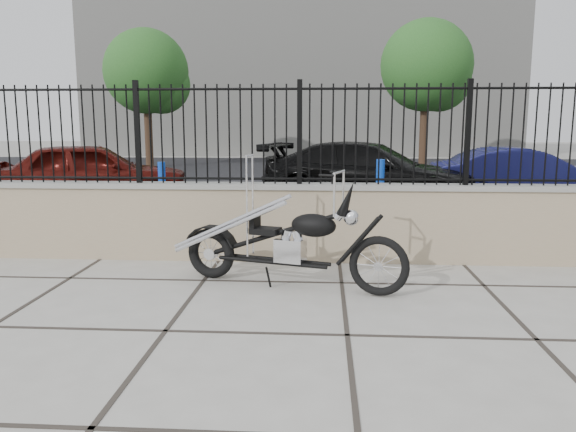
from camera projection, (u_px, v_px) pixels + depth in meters
The scene contains 13 objects.
ground_plane at pixel (165, 331), 4.64m from camera, with size 90.00×90.00×0.00m, color #99968E.
parking_lot at pixel (281, 179), 16.94m from camera, with size 30.00×30.00×0.00m, color black.
retaining_wall at pixel (220, 221), 7.02m from camera, with size 14.00×0.36×0.96m, color gray.
iron_fence at pixel (218, 134), 6.84m from camera, with size 14.00×0.08×1.20m, color black.
background_building at pixel (300, 79), 30.06m from camera, with size 22.00×6.00×8.00m, color beige.
chopper_motorcycle at pixel (286, 221), 5.80m from camera, with size 2.33×0.41×1.40m, color black, non-canonical shape.
car_red at pixel (92, 173), 11.54m from camera, with size 1.56×3.88×1.32m, color #490E0A.
car_black at pixel (369, 173), 11.67m from camera, with size 1.82×4.47×1.30m, color black.
car_blue at pixel (523, 177), 11.56m from camera, with size 1.26×3.62×1.19m, color #10113B.
bollard_a at pixel (162, 193), 9.52m from camera, with size 0.13×0.13×1.04m, color #0B5AAD.
bollard_b at pixel (380, 194), 8.99m from camera, with size 0.13×0.13×1.12m, color #0D34CC.
tree_left at pixel (146, 67), 20.88m from camera, with size 3.14×3.14×5.30m.
tree_right at pixel (427, 61), 19.86m from camera, with size 3.24×3.24×5.47m.
Camera 1 is at (1.29, -4.35, 1.71)m, focal length 35.00 mm.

